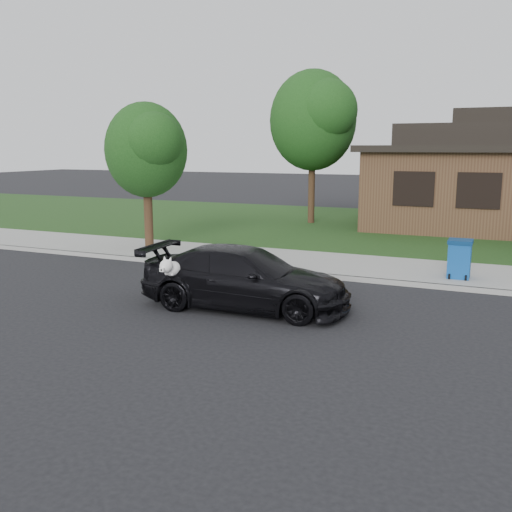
% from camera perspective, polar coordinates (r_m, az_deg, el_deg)
% --- Properties ---
extents(ground, '(120.00, 120.00, 0.00)m').
position_cam_1_polar(ground, '(11.16, 7.03, -6.47)').
color(ground, black).
rests_on(ground, ground).
extents(sidewalk, '(60.00, 3.00, 0.12)m').
position_cam_1_polar(sidewalk, '(15.86, 12.13, -1.22)').
color(sidewalk, gray).
rests_on(sidewalk, ground).
extents(curb, '(60.00, 0.12, 0.12)m').
position_cam_1_polar(curb, '(14.43, 10.96, -2.37)').
color(curb, gray).
rests_on(curb, ground).
extents(lawn, '(60.00, 13.00, 0.13)m').
position_cam_1_polar(lawn, '(23.65, 15.95, 2.52)').
color(lawn, '#193814').
rests_on(lawn, ground).
extents(sedan, '(4.45, 2.17, 1.27)m').
position_cam_1_polar(sedan, '(11.81, -1.13, -2.22)').
color(sedan, black).
rests_on(sedan, ground).
extents(recycling_bin, '(0.57, 0.62, 0.95)m').
position_cam_1_polar(recycling_bin, '(14.93, 19.68, -0.24)').
color(recycling_bin, '#0D4797').
rests_on(recycling_bin, sidewalk).
extents(tree_0, '(3.78, 3.60, 6.34)m').
position_cam_1_polar(tree_0, '(24.27, 5.99, 13.53)').
color(tree_0, '#332114').
rests_on(tree_0, ground).
extents(tree_2, '(2.73, 2.60, 4.59)m').
position_cam_1_polar(tree_2, '(18.50, -10.79, 10.52)').
color(tree_2, '#332114').
rests_on(tree_2, ground).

